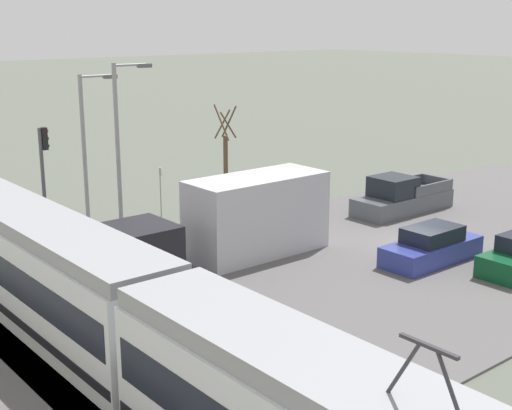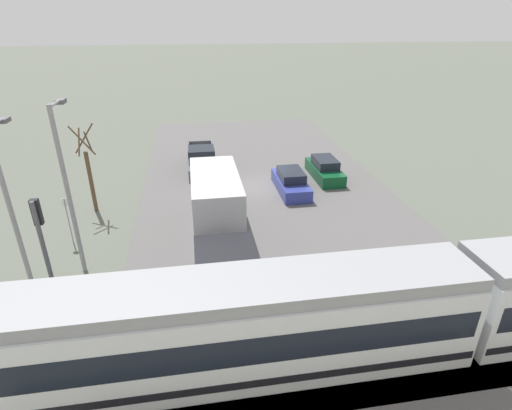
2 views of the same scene
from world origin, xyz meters
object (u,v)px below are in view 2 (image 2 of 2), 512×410
(box_truck, at_px, (218,217))
(street_tree, at_px, (90,173))
(street_lamp_near_crossing, at_px, (9,196))
(pickup_truck, at_px, (202,161))
(light_rail_tram, at_px, (463,302))
(traffic_light_pole, at_px, (45,248))
(sedan_car_0, at_px, (291,182))
(street_lamp_mid_block, at_px, (67,180))
(sedan_car_1, at_px, (325,170))
(no_parking_sign, at_px, (68,216))

(box_truck, relative_size, street_tree, 1.90)
(street_lamp_near_crossing, bearing_deg, pickup_truck, -121.97)
(light_rail_tram, relative_size, street_tree, 5.85)
(box_truck, xyz_separation_m, pickup_truck, (0.44, -11.34, -0.79))
(light_rail_tram, bearing_deg, traffic_light_pole, -13.28)
(box_truck, bearing_deg, sedan_car_0, -131.03)
(street_lamp_mid_block, bearing_deg, sedan_car_1, -147.77)
(street_lamp_near_crossing, bearing_deg, sedan_car_0, -150.35)
(light_rail_tram, xyz_separation_m, sedan_car_1, (-0.41, -16.53, -1.09))
(street_lamp_mid_block, bearing_deg, light_rail_tram, 153.69)
(sedan_car_0, bearing_deg, street_tree, -175.73)
(pickup_truck, height_order, no_parking_sign, no_parking_sign)
(sedan_car_0, height_order, no_parking_sign, no_parking_sign)
(traffic_light_pole, bearing_deg, street_tree, -86.17)
(sedan_car_0, height_order, street_tree, street_tree)
(sedan_car_1, bearing_deg, sedan_car_0, 33.20)
(pickup_truck, distance_m, street_lamp_near_crossing, 15.86)
(street_lamp_near_crossing, relative_size, street_lamp_mid_block, 0.92)
(box_truck, height_order, street_lamp_mid_block, street_lamp_mid_block)
(light_rail_tram, height_order, street_tree, street_tree)
(light_rail_tram, bearing_deg, street_tree, -41.82)
(pickup_truck, bearing_deg, no_parking_sign, 53.56)
(light_rail_tram, height_order, street_lamp_near_crossing, street_lamp_near_crossing)
(street_tree, height_order, street_lamp_near_crossing, street_lamp_near_crossing)
(sedan_car_0, distance_m, traffic_light_pole, 16.50)
(box_truck, xyz_separation_m, sedan_car_1, (-8.41, -8.16, -0.90))
(traffic_light_pole, height_order, street_lamp_mid_block, street_lamp_mid_block)
(sedan_car_1, relative_size, street_tree, 0.84)
(sedan_car_1, relative_size, no_parking_sign, 1.80)
(traffic_light_pole, relative_size, street_lamp_mid_block, 0.67)
(box_truck, height_order, street_tree, street_tree)
(sedan_car_0, bearing_deg, no_parking_sign, -160.37)
(pickup_truck, distance_m, sedan_car_0, 7.77)
(light_rail_tram, xyz_separation_m, street_lamp_mid_block, (14.46, -7.15, 2.72))
(traffic_light_pole, bearing_deg, box_truck, -142.86)
(box_truck, height_order, street_lamp_near_crossing, street_lamp_near_crossing)
(street_lamp_near_crossing, bearing_deg, sedan_car_1, -149.70)
(street_lamp_mid_block, distance_m, no_parking_sign, 4.23)
(sedan_car_0, xyz_separation_m, street_tree, (12.57, 0.94, 1.78))
(sedan_car_0, distance_m, sedan_car_1, 3.63)
(no_parking_sign, bearing_deg, box_truck, 168.86)
(box_truck, xyz_separation_m, sedan_car_0, (-5.37, -6.17, -0.92))
(street_lamp_mid_block, bearing_deg, street_tree, -83.49)
(light_rail_tram, bearing_deg, street_lamp_near_crossing, -21.54)
(sedan_car_1, distance_m, street_tree, 15.98)
(street_lamp_mid_block, xyz_separation_m, no_parking_sign, (1.23, -2.73, -2.99))
(pickup_truck, bearing_deg, street_lamp_mid_block, 64.36)
(traffic_light_pole, relative_size, street_lamp_near_crossing, 0.73)
(sedan_car_0, xyz_separation_m, no_parking_sign, (13.06, 4.66, 0.84))
(pickup_truck, xyz_separation_m, traffic_light_pole, (6.08, 16.27, 2.59))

